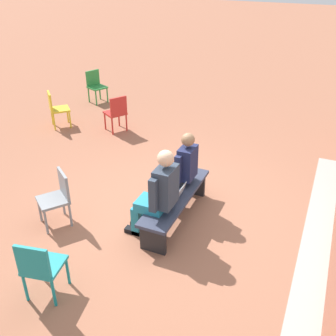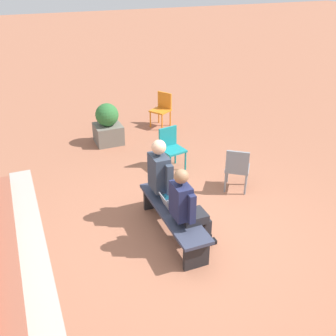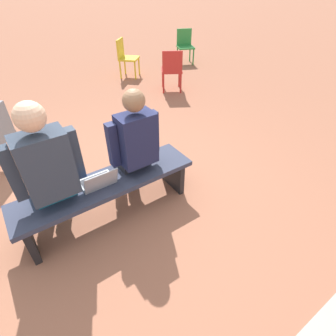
# 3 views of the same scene
# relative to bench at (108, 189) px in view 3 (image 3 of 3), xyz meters

# --- Properties ---
(ground_plane) EXTENTS (60.00, 60.00, 0.00)m
(ground_plane) POSITION_rel_bench_xyz_m (-0.13, -0.22, -0.35)
(ground_plane) COLOR #9E6047
(bench) EXTENTS (1.80, 0.44, 0.45)m
(bench) POSITION_rel_bench_xyz_m (0.00, 0.00, 0.00)
(bench) COLOR #33384C
(bench) RESTS_ON ground
(person_student) EXTENTS (0.52, 0.66, 1.31)m
(person_student) POSITION_rel_bench_xyz_m (-0.35, -0.07, 0.35)
(person_student) COLOR #232328
(person_student) RESTS_ON ground
(person_adult) EXTENTS (0.58, 0.73, 1.40)m
(person_adult) POSITION_rel_bench_xyz_m (0.46, -0.07, 0.39)
(person_adult) COLOR teal
(person_adult) RESTS_ON ground
(laptop) EXTENTS (0.32, 0.29, 0.21)m
(laptop) POSITION_rel_bench_xyz_m (0.08, 0.01, 0.15)
(laptop) COLOR #9EA0A5
(laptop) RESTS_ON bench
(plastic_chair_foreground) EXTENTS (0.58, 0.58, 0.84)m
(plastic_chair_foreground) POSITION_rel_bench_xyz_m (-2.59, -2.52, 0.13)
(plastic_chair_foreground) COLOR red
(plastic_chair_foreground) RESTS_ON ground
(plastic_chair_near_bench_right) EXTENTS (0.59, 0.59, 0.84)m
(plastic_chair_near_bench_right) POSITION_rel_bench_xyz_m (-2.26, -3.93, 0.13)
(plastic_chair_near_bench_right) COLOR gold
(plastic_chair_near_bench_right) RESTS_ON ground
(plastic_chair_far_left) EXTENTS (0.55, 0.55, 0.84)m
(plastic_chair_far_left) POSITION_rel_bench_xyz_m (-4.13, -4.07, 0.13)
(plastic_chair_far_left) COLOR #2D893D
(plastic_chair_far_left) RESTS_ON ground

